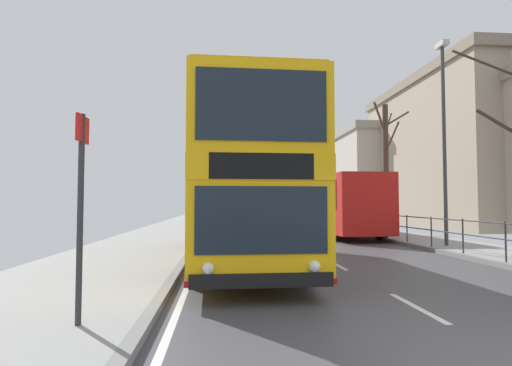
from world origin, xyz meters
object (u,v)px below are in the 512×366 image
object	(u,v)px
bare_tree_far_01	(386,164)
background_building_01	(473,152)
street_lamp_far_side	(444,127)
bus_stop_sign_near	(81,195)
double_decker_bus_main	(240,186)
background_bus_far_lane	(333,204)
background_building_02	(383,176)

from	to	relation	value
bare_tree_far_01	background_building_01	bearing A→B (deg)	40.83
street_lamp_far_side	background_building_01	world-z (taller)	background_building_01
bus_stop_sign_near	background_building_01	size ratio (longest dim) A/B	0.16
double_decker_bus_main	bare_tree_far_01	distance (m)	12.26
background_bus_far_lane	street_lamp_far_side	xyz separation A→B (m)	(2.29, -7.44, 2.98)
background_bus_far_lane	bus_stop_sign_near	world-z (taller)	background_bus_far_lane
street_lamp_far_side	bare_tree_far_01	distance (m)	6.18
double_decker_bus_main	background_building_02	bearing A→B (deg)	61.43
background_bus_far_lane	background_building_01	world-z (taller)	background_building_01
street_lamp_far_side	background_building_02	distance (m)	29.49
background_bus_far_lane	street_lamp_far_side	distance (m)	8.34
street_lamp_far_side	bare_tree_far_01	world-z (taller)	street_lamp_far_side
background_bus_far_lane	bare_tree_far_01	distance (m)	3.55
double_decker_bus_main	street_lamp_far_side	world-z (taller)	street_lamp_far_side
background_bus_far_lane	background_building_01	size ratio (longest dim) A/B	0.62
bus_stop_sign_near	street_lamp_far_side	bearing A→B (deg)	42.04
background_bus_far_lane	background_building_02	bearing A→B (deg)	61.55
background_building_02	double_decker_bus_main	bearing A→B (deg)	-118.57
background_bus_far_lane	street_lamp_far_side	size ratio (longest dim) A/B	1.40
bus_stop_sign_near	background_building_02	distance (m)	42.23
bus_stop_sign_near	background_building_01	distance (m)	33.07
bare_tree_far_01	background_building_02	size ratio (longest dim) A/B	0.47
bus_stop_sign_near	street_lamp_far_side	xyz separation A→B (m)	(10.38, 9.36, 2.82)
background_bus_far_lane	street_lamp_far_side	bearing A→B (deg)	-72.86
bare_tree_far_01	background_building_02	distance (m)	23.66
street_lamp_far_side	background_building_02	world-z (taller)	background_building_02
background_bus_far_lane	street_lamp_far_side	world-z (taller)	street_lamp_far_side
double_decker_bus_main	bus_stop_sign_near	bearing A→B (deg)	-110.40
double_decker_bus_main	background_bus_far_lane	size ratio (longest dim) A/B	0.98
background_building_01	street_lamp_far_side	bearing A→B (deg)	-125.56
background_building_01	background_building_02	xyz separation A→B (m)	(-2.18, 12.60, -1.09)
bus_stop_sign_near	background_building_02	size ratio (longest dim) A/B	0.19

